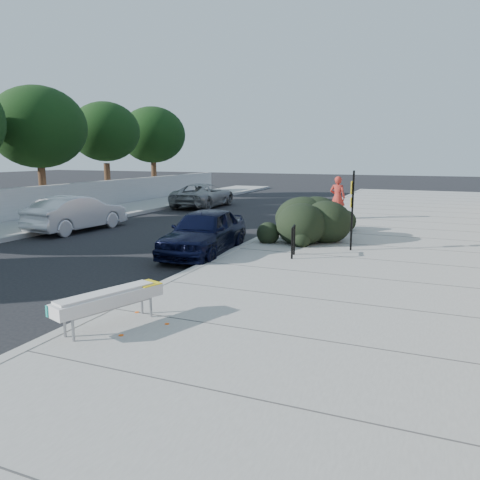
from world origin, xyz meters
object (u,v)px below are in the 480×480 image
object	(u,v)px
wagon_silver	(77,213)
pedestrian	(337,197)
sedan_navy	(204,232)
sign_post	(352,205)
bench	(109,300)
suv_silver	(204,195)
bike_rack	(293,238)

from	to	relation	value
wagon_silver	pedestrian	bearing A→B (deg)	-140.47
sedan_navy	sign_post	bearing A→B (deg)	16.96
bench	suv_silver	world-z (taller)	suv_silver
bike_rack	sedan_navy	size ratio (longest dim) A/B	0.22
sedan_navy	wagon_silver	distance (m)	6.81
bench	suv_silver	xyz separation A→B (m)	(-7.13, 17.45, 0.05)
pedestrian	bike_rack	bearing A→B (deg)	96.67
wagon_silver	suv_silver	world-z (taller)	wagon_silver
sign_post	sedan_navy	xyz separation A→B (m)	(-4.00, -1.57, -0.80)
bike_rack	sign_post	world-z (taller)	sign_post
sign_post	sedan_navy	size ratio (longest dim) A/B	0.58
bench	bike_rack	size ratio (longest dim) A/B	2.23
bench	sign_post	distance (m)	8.21
pedestrian	bench	bearing A→B (deg)	90.39
bike_rack	suv_silver	bearing A→B (deg)	117.09
sedan_navy	suv_silver	world-z (taller)	sedan_navy
bench	sedan_navy	xyz separation A→B (m)	(-1.40, 6.17, 0.08)
sign_post	suv_silver	xyz separation A→B (m)	(-9.73, 9.71, -0.82)
bike_rack	pedestrian	distance (m)	8.24
sedan_navy	bench	bearing A→B (deg)	-81.69
bike_rack	wagon_silver	size ratio (longest dim) A/B	0.21
sign_post	wagon_silver	size ratio (longest dim) A/B	0.56
wagon_silver	sign_post	bearing A→B (deg)	-178.43
wagon_silver	suv_silver	bearing A→B (deg)	-90.64
bike_rack	suv_silver	world-z (taller)	suv_silver
sign_post	bench	bearing A→B (deg)	-110.82
suv_silver	pedestrian	distance (m)	8.58
sedan_navy	pedestrian	xyz separation A→B (m)	(2.30, 8.29, 0.39)
pedestrian	sign_post	bearing A→B (deg)	108.11
bike_rack	sign_post	bearing A→B (deg)	39.13
sign_post	wagon_silver	xyz separation A→B (m)	(-10.50, 0.47, -0.79)
bench	wagon_silver	bearing A→B (deg)	153.30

